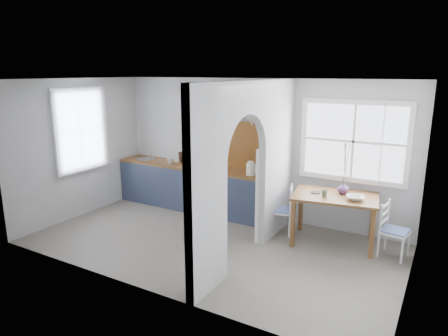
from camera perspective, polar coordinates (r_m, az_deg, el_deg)
The scene contains 26 objects.
floor at distance 6.58m, azimuth -1.93°, elevation -10.78°, with size 5.80×3.20×0.01m, color slate.
ceiling at distance 5.99m, azimuth -2.14°, elevation 12.51°, with size 5.80×3.20×0.01m, color silver.
walls at distance 6.15m, azimuth -2.03°, elevation 0.32°, with size 5.81×3.21×2.60m.
partition at distance 5.84m, azimuth 4.10°, elevation 1.09°, with size 0.12×3.20×2.60m.
kitchen_window at distance 7.97m, azimuth -19.95°, elevation 5.12°, with size 0.10×1.16×1.50m, color white, non-canonical shape.
nook_window at distance 6.87m, azimuth 18.00°, elevation 3.61°, with size 1.76×0.10×1.30m, color white, non-canonical shape.
counter at distance 8.04m, azimuth -3.83°, elevation -2.73°, with size 3.50×0.60×0.90m.
sink at distance 8.68m, azimuth -11.14°, elevation 1.22°, with size 0.40×0.40×0.02m, color #BBBDC0.
backsplash at distance 7.59m, azimuth 2.94°, elevation 3.23°, with size 1.65×0.03×0.90m, color brown.
shelf at distance 7.42m, azimuth 2.70°, elevation 8.05°, with size 1.75×0.20×0.21m.
pendant_lamp at distance 6.97m, azimuth 4.01°, elevation 6.71°, with size 0.26×0.26×0.16m, color silver.
utensil_rail at distance 6.63m, azimuth 6.58°, elevation 2.52°, with size 0.02×0.02×0.50m, color #BBBDC0.
dining_table at distance 6.69m, azimuth 15.39°, elevation -7.09°, with size 1.30×0.86×0.81m, color brown, non-canonical shape.
chair_left at distance 6.91m, azimuth 8.06°, elevation -5.88°, with size 0.39×0.39×0.85m, color white, non-canonical shape.
chair_right at distance 6.51m, azimuth 23.24°, elevation -8.22°, with size 0.38×0.38×0.83m, color white, non-canonical shape.
kettle at distance 7.17m, azimuth 3.84°, elevation -0.03°, with size 0.21×0.17×0.26m, color white, non-canonical shape.
mug_a at distance 8.13m, azimuth -7.72°, elevation 1.00°, with size 0.13×0.13×0.12m, color silver.
mug_b at distance 8.16m, azimuth -6.80°, elevation 0.98°, with size 0.11×0.11×0.09m, color silver.
knife_block at distance 8.27m, azimuth -5.94°, elevation 1.60°, with size 0.09×0.13×0.21m, color black.
jar at distance 7.92m, azimuth -2.60°, elevation 0.85°, with size 0.09×0.09×0.14m, color tan.
towel_magenta at distance 7.03m, azimuth 6.38°, elevation -6.77°, with size 0.02×0.03×0.50m, color #BB1946.
towel_orange at distance 6.99m, azimuth 6.19°, elevation -7.10°, with size 0.02×0.03×0.49m, color orange.
bowl at distance 6.41m, azimuth 18.25°, elevation -4.07°, with size 0.27×0.27×0.07m, color silver.
table_cup at distance 6.44m, azimuth 14.16°, elevation -3.55°, with size 0.10×0.10×0.10m, color #5B7859.
plate at distance 6.61m, azimuth 12.96°, elevation -3.43°, with size 0.16×0.16×0.01m, color black.
vase at distance 6.66m, azimuth 16.67°, elevation -2.75°, with size 0.18×0.18×0.19m, color #5A3569.
Camera 1 is at (3.17, -5.08, 2.71)m, focal length 32.00 mm.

